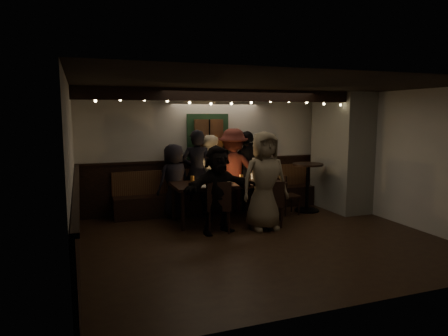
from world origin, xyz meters
name	(u,v)px	position (x,y,z in m)	size (l,w,h in m)	color
room	(280,165)	(1.07, 1.42, 1.07)	(6.02, 5.01, 2.62)	black
dining_table	(227,185)	(-0.12, 1.40, 0.72)	(2.21, 0.95, 0.96)	black
chair_near_left	(219,204)	(-0.56, 0.66, 0.54)	(0.53, 0.53, 0.95)	black
chair_near_right	(272,202)	(0.48, 0.61, 0.51)	(0.41, 0.41, 0.90)	black
chair_end	(286,192)	(1.22, 1.44, 0.49)	(0.39, 0.39, 0.87)	black
high_top	(307,181)	(1.82, 1.55, 0.67)	(0.67, 0.67, 1.07)	black
person_a	(174,180)	(-1.05, 2.09, 0.77)	(0.75, 0.49, 1.53)	black
person_b	(197,173)	(-0.57, 2.04, 0.91)	(0.67, 0.44, 1.82)	black
person_c	(209,174)	(-0.27, 2.16, 0.85)	(0.83, 0.64, 1.70)	beige
person_d	(233,170)	(0.27, 2.10, 0.92)	(1.18, 0.68, 1.83)	#401713
person_e	(248,171)	(0.63, 2.10, 0.89)	(1.04, 0.43, 1.78)	black
person_f	(218,189)	(-0.58, 0.68, 0.80)	(1.48, 0.47, 1.60)	black
person_g	(265,181)	(0.31, 0.59, 0.92)	(0.90, 0.58, 1.84)	#706049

